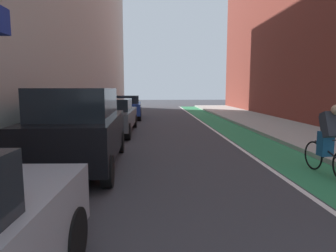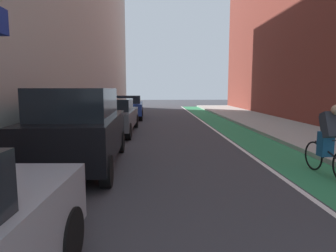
% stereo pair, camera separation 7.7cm
% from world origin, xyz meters
% --- Properties ---
extents(ground_plane, '(79.87, 79.87, 0.00)m').
position_xyz_m(ground_plane, '(0.00, 14.15, 0.00)').
color(ground_plane, '#38383D').
extents(bike_lane_paint, '(1.60, 36.31, 0.00)m').
position_xyz_m(bike_lane_paint, '(2.93, 16.15, 0.00)').
color(bike_lane_paint, '#2D8451').
rests_on(bike_lane_paint, ground).
extents(lane_divider_stripe, '(0.12, 36.31, 0.00)m').
position_xyz_m(lane_divider_stripe, '(2.03, 16.15, 0.00)').
color(lane_divider_stripe, white).
rests_on(lane_divider_stripe, ground).
extents(sidewalk_right, '(3.45, 36.31, 0.14)m').
position_xyz_m(sidewalk_right, '(5.45, 16.15, 0.07)').
color(sidewalk_right, '#A8A59E').
rests_on(sidewalk_right, ground).
extents(parked_suv_black, '(2.04, 4.40, 1.98)m').
position_xyz_m(parked_suv_black, '(-2.68, 9.49, 1.02)').
color(parked_suv_black, black).
rests_on(parked_suv_black, ground).
extents(parked_sedan_gray, '(1.93, 4.74, 1.53)m').
position_xyz_m(parked_sedan_gray, '(-2.68, 15.17, 0.79)').
color(parked_sedan_gray, '#595B60').
rests_on(parked_sedan_gray, ground).
extents(parked_sedan_blue, '(2.14, 4.60, 1.53)m').
position_xyz_m(parked_sedan_blue, '(-2.68, 21.69, 0.79)').
color(parked_sedan_blue, navy).
rests_on(parked_sedan_blue, ground).
extents(cyclist_mid, '(0.48, 1.75, 1.63)m').
position_xyz_m(cyclist_mid, '(3.08, 8.53, 0.85)').
color(cyclist_mid, black).
rests_on(cyclist_mid, ground).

